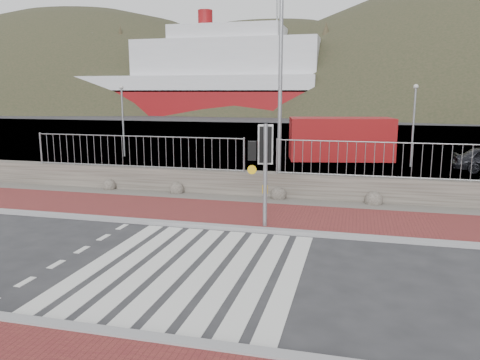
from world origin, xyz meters
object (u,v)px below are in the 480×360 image
(streetlight, at_px, (284,66))
(traffic_signal_far, at_px, (264,154))
(ferry, at_px, (191,82))
(shipping_container, at_px, (340,139))

(streetlight, bearing_deg, traffic_signal_far, -103.71)
(ferry, height_order, streetlight, ferry)
(ferry, distance_m, shipping_container, 57.20)
(streetlight, bearing_deg, ferry, 96.48)
(traffic_signal_far, relative_size, streetlight, 0.35)
(traffic_signal_far, bearing_deg, streetlight, -99.76)
(traffic_signal_far, relative_size, shipping_container, 0.52)
(ferry, distance_m, streetlight, 64.90)
(traffic_signal_far, distance_m, streetlight, 5.45)
(traffic_signal_far, height_order, streetlight, streetlight)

